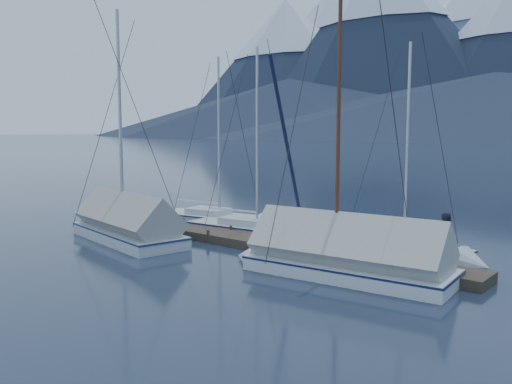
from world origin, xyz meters
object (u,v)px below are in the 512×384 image
sailboat_open_mid (266,233)px  sailboat_covered_far (122,227)px  sailboat_open_right (414,252)px  sailboat_covered_near (332,259)px  person (447,239)px  sailboat_open_left (227,221)px

sailboat_open_mid → sailboat_covered_far: (-4.39, -4.41, 0.35)m
sailboat_open_right → sailboat_covered_near: 4.28m
sailboat_covered_far → person: (12.89, 2.96, 0.68)m
sailboat_open_right → sailboat_covered_near: sailboat_covered_near is taller
sailboat_open_left → person: (11.84, -2.57, 1.04)m
sailboat_open_left → person: sailboat_open_left is taller
sailboat_covered_near → person: size_ratio=5.82×
sailboat_open_mid → sailboat_covered_near: 6.60m
sailboat_covered_near → sailboat_covered_far: bearing=-175.1°
person → sailboat_covered_far: bearing=81.9°
person → sailboat_open_right: bearing=22.3°
sailboat_covered_near → person: sailboat_covered_near is taller
sailboat_open_left → sailboat_open_right: size_ratio=1.04×
person → sailboat_covered_near: bearing=104.5°
sailboat_open_mid → person: size_ratio=5.28×
sailboat_open_right → sailboat_open_left: bearing=176.9°
sailboat_open_left → sailboat_open_mid: bearing=-18.6°
sailboat_open_left → sailboat_open_mid: (3.34, -1.12, 0.00)m
sailboat_open_mid → sailboat_covered_near: bearing=-32.7°
sailboat_open_left → sailboat_open_right: sailboat_open_left is taller
sailboat_open_left → person: bearing=-12.3°
sailboat_open_mid → sailboat_open_right: bearing=5.1°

